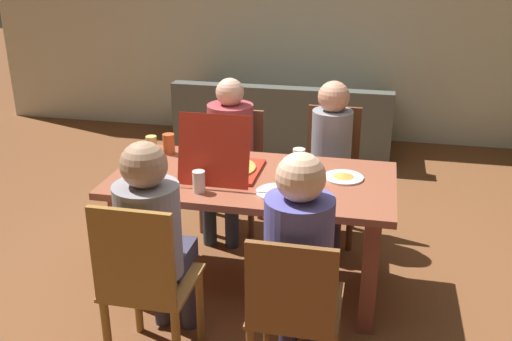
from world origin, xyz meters
TOP-DOWN VIEW (x-y plane):
  - ground_plane at (0.00, 0.00)m, footprint 20.00×20.00m
  - back_wall at (0.00, 3.20)m, footprint 7.56×0.12m
  - dining_table at (0.00, 0.00)m, footprint 1.69×0.86m
  - chair_0 at (-0.34, -0.88)m, footprint 0.43×0.43m
  - person_0 at (-0.34, -0.73)m, footprint 0.32×0.50m
  - chair_1 at (0.40, 0.85)m, footprint 0.41×0.41m
  - person_1 at (0.40, 0.70)m, footprint 0.28×0.51m
  - chair_2 at (0.40, -0.92)m, footprint 0.42×0.46m
  - person_2 at (0.40, -0.78)m, footprint 0.32×0.48m
  - chair_3 at (-0.34, 0.86)m, footprint 0.44×0.39m
  - person_3 at (-0.34, 0.72)m, footprint 0.34×0.54m
  - pizza_box_0 at (-0.18, -0.00)m, footprint 0.41×0.51m
  - plate_0 at (0.54, 0.09)m, footprint 0.24×0.24m
  - plate_1 at (-0.57, -0.22)m, footprint 0.22×0.22m
  - plate_2 at (0.19, -0.21)m, footprint 0.25×0.25m
  - drinking_glass_0 at (0.25, 0.22)m, footprint 0.08×0.08m
  - drinking_glass_1 at (-0.63, 0.28)m, footprint 0.08×0.08m
  - drinking_glass_2 at (-0.73, 0.23)m, footprint 0.07×0.07m
  - drinking_glass_3 at (-0.24, -0.28)m, footprint 0.07×0.07m
  - couch at (-0.24, 2.54)m, footprint 2.17×0.80m

SIDE VIEW (x-z plane):
  - ground_plane at x=0.00m, z-range 0.00..0.00m
  - couch at x=-0.24m, z-range -0.10..0.66m
  - chair_3 at x=-0.34m, z-range 0.03..0.92m
  - chair_2 at x=0.40m, z-range 0.05..0.95m
  - chair_1 at x=0.40m, z-range 0.02..0.98m
  - chair_0 at x=-0.34m, z-range 0.03..1.00m
  - dining_table at x=0.00m, z-range 0.25..1.01m
  - person_3 at x=-0.34m, z-range 0.11..1.27m
  - person_1 at x=0.40m, z-range 0.10..1.29m
  - person_0 at x=-0.34m, z-range 0.11..1.33m
  - person_2 at x=0.40m, z-range 0.11..1.35m
  - plate_2 at x=0.19m, z-range 0.75..0.78m
  - plate_1 at x=-0.57m, z-range 0.75..0.78m
  - plate_0 at x=0.54m, z-range 0.75..0.78m
  - drinking_glass_0 at x=0.25m, z-range 0.75..0.87m
  - pizza_box_0 at x=-0.18m, z-range 0.60..1.03m
  - drinking_glass_3 at x=-0.24m, z-range 0.75..0.88m
  - drinking_glass_2 at x=-0.73m, z-range 0.75..0.89m
  - drinking_glass_1 at x=-0.63m, z-range 0.75..0.89m
  - back_wall at x=0.00m, z-range 0.00..2.77m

